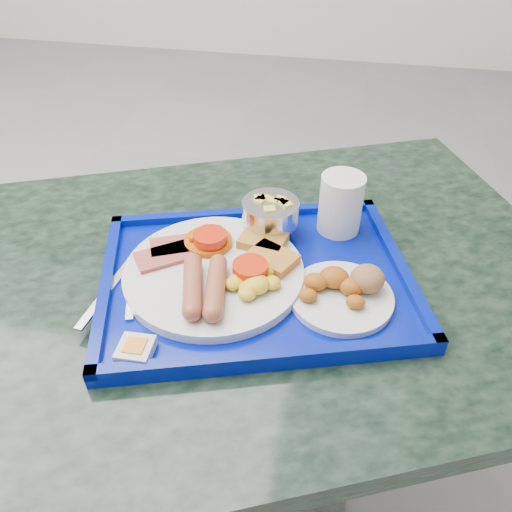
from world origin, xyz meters
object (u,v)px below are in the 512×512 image
(tray, at_px, (256,279))
(bread_plate, at_px, (344,290))
(main_plate, at_px, (219,270))
(fruit_bowl, at_px, (271,213))
(table, at_px, (237,344))
(juice_cup, at_px, (341,202))

(tray, bearing_deg, bread_plate, -8.69)
(main_plate, distance_m, fruit_bowl, 0.14)
(table, relative_size, fruit_bowl, 13.78)
(tray, xyz_separation_m, fruit_bowl, (0.00, 0.11, 0.05))
(bread_plate, bearing_deg, tray, 171.31)
(table, xyz_separation_m, bread_plate, (0.18, -0.04, 0.21))
(bread_plate, bearing_deg, main_plate, 177.58)
(table, distance_m, main_plate, 0.21)
(table, distance_m, tray, 0.19)
(tray, distance_m, juice_cup, 0.20)
(tray, bearing_deg, juice_cup, 52.97)
(tray, height_order, fruit_bowl, fruit_bowl)
(table, xyz_separation_m, fruit_bowl, (0.04, 0.09, 0.24))
(table, relative_size, juice_cup, 12.87)
(table, bearing_deg, juice_cup, 40.13)
(bread_plate, relative_size, juice_cup, 1.49)
(main_plate, bearing_deg, juice_cup, 44.05)
(table, distance_m, bread_plate, 0.28)
(bread_plate, height_order, juice_cup, juice_cup)
(tray, xyz_separation_m, juice_cup, (0.11, 0.15, 0.06))
(juice_cup, bearing_deg, bread_plate, -82.90)
(main_plate, bearing_deg, tray, 12.88)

